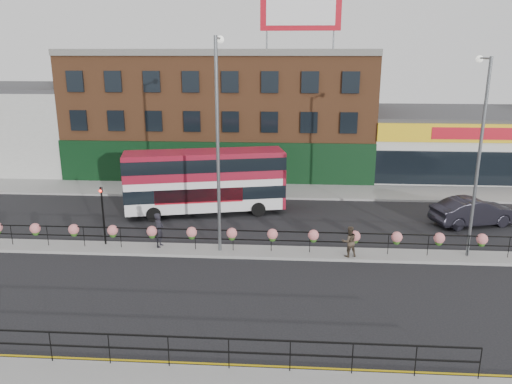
# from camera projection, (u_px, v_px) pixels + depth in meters

# --- Properties ---
(ground) EXTENTS (120.00, 120.00, 0.00)m
(ground) POSITION_uv_depth(u_px,v_px,m) (252.00, 253.00, 26.16)
(ground) COLOR black
(ground) RESTS_ON ground
(north_pavement) EXTENTS (60.00, 4.00, 0.15)m
(north_pavement) POSITION_uv_depth(u_px,v_px,m) (264.00, 191.00, 37.67)
(north_pavement) COLOR gray
(north_pavement) RESTS_ON ground
(median) EXTENTS (60.00, 1.60, 0.15)m
(median) POSITION_uv_depth(u_px,v_px,m) (252.00, 252.00, 26.14)
(median) COLOR gray
(median) RESTS_ON ground
(yellow_line_inner) EXTENTS (60.00, 0.10, 0.01)m
(yellow_line_inner) POSITION_uv_depth(u_px,v_px,m) (231.00, 365.00, 16.85)
(yellow_line_inner) COLOR gold
(yellow_line_inner) RESTS_ON ground
(yellow_line_outer) EXTENTS (60.00, 0.10, 0.01)m
(yellow_line_outer) POSITION_uv_depth(u_px,v_px,m) (230.00, 368.00, 16.68)
(yellow_line_outer) COLOR gold
(yellow_line_outer) RESTS_ON ground
(brick_building) EXTENTS (25.00, 12.21, 10.30)m
(brick_building) POSITION_uv_depth(u_px,v_px,m) (224.00, 111.00, 44.20)
(brick_building) COLOR brown
(brick_building) RESTS_ON ground
(supermarket) EXTENTS (15.00, 12.25, 5.30)m
(supermarket) POSITION_uv_depth(u_px,v_px,m) (452.00, 141.00, 43.51)
(supermarket) COLOR silver
(supermarket) RESTS_ON ground
(warehouse_west) EXTENTS (15.50, 12.00, 7.30)m
(warehouse_west) POSITION_uv_depth(u_px,v_px,m) (6.00, 125.00, 45.96)
(warehouse_west) COLOR #B2B3AD
(warehouse_west) RESTS_ON ground
(billboard) EXTENTS (6.00, 0.29, 4.40)m
(billboard) POSITION_uv_depth(u_px,v_px,m) (301.00, 10.00, 36.81)
(billboard) COLOR #B40D1C
(billboard) RESTS_ON brick_building
(median_railing) EXTENTS (30.04, 0.56, 1.23)m
(median_railing) POSITION_uv_depth(u_px,v_px,m) (252.00, 235.00, 25.88)
(median_railing) COLOR black
(median_railing) RESTS_ON median
(south_railing) EXTENTS (20.04, 0.05, 1.12)m
(south_railing) POSITION_uv_depth(u_px,v_px,m) (168.00, 344.00, 16.34)
(south_railing) COLOR black
(south_railing) RESTS_ON south_pavement
(double_decker_bus) EXTENTS (10.45, 4.62, 4.11)m
(double_decker_bus) POSITION_uv_depth(u_px,v_px,m) (206.00, 176.00, 31.99)
(double_decker_bus) COLOR white
(double_decker_bus) RESTS_ON ground
(car) EXTENTS (4.48, 6.04, 1.68)m
(car) POSITION_uv_depth(u_px,v_px,m) (474.00, 212.00, 30.25)
(car) COLOR black
(car) RESTS_ON ground
(pedestrian_a) EXTENTS (0.79, 0.62, 1.85)m
(pedestrian_a) POSITION_uv_depth(u_px,v_px,m) (159.00, 230.00, 26.47)
(pedestrian_a) COLOR black
(pedestrian_a) RESTS_ON median
(pedestrian_b) EXTENTS (1.11, 1.03, 1.61)m
(pedestrian_b) POSITION_uv_depth(u_px,v_px,m) (349.00, 241.00, 25.20)
(pedestrian_b) COLOR #45392B
(pedestrian_b) RESTS_ON median
(lamp_column_west) EXTENTS (0.39, 1.90, 10.83)m
(lamp_column_west) POSITION_uv_depth(u_px,v_px,m) (218.00, 128.00, 24.72)
(lamp_column_west) COLOR slate
(lamp_column_west) RESTS_ON median
(lamp_column_east) EXTENTS (0.35, 1.73, 9.88)m
(lamp_column_east) POSITION_uv_depth(u_px,v_px,m) (479.00, 141.00, 24.19)
(lamp_column_east) COLOR slate
(lamp_column_east) RESTS_ON median
(traffic_light_median) EXTENTS (0.15, 0.28, 3.65)m
(traffic_light_median) POSITION_uv_depth(u_px,v_px,m) (102.00, 203.00, 26.40)
(traffic_light_median) COLOR black
(traffic_light_median) RESTS_ON median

